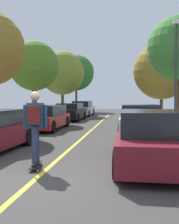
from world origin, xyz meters
The scene contains 15 objects.
ground centered at (0.00, 0.00, 0.00)m, with size 80.00×80.00×0.00m, color #3D3A38.
center_line centered at (0.00, 4.00, 0.00)m, with size 0.12×39.20×0.01m, color gold.
parked_car_left_near centered at (-2.54, 9.02, 0.68)m, with size 1.83×4.62×1.35m.
parked_car_left_far centered at (-2.54, 15.35, 0.67)m, with size 2.01×4.20×1.36m.
parked_car_left_farthest centered at (-2.54, 21.34, 0.72)m, with size 1.96×4.70×1.49m.
parked_car_right_nearest centered at (2.54, 1.43, 0.68)m, with size 1.83×4.13×1.40m.
parked_car_right_near centered at (2.54, 7.85, 0.71)m, with size 2.03×4.71×1.43m.
street_tree_left_near centered at (-4.76, 13.29, 4.06)m, with size 3.58×3.58×5.74m.
street_tree_left_far centered at (-4.76, 21.90, 4.39)m, with size 4.55×4.55×6.53m.
street_tree_left_farthest centered at (-4.76, 29.63, 5.15)m, with size 4.69×4.69×7.36m.
street_tree_right_nearest centered at (4.76, 9.95, 4.49)m, with size 3.53×3.53×6.13m.
street_tree_right_near centered at (4.76, 17.55, 4.00)m, with size 4.70×4.70×6.21m.
streetlamp centered at (4.29, 8.26, 3.25)m, with size 0.36×0.24×5.43m.
skateboard centered at (-0.30, 0.74, 0.09)m, with size 0.38×0.87×0.10m.
skateboarder centered at (-0.29, 0.71, 1.12)m, with size 0.59×0.71×1.78m.
Camera 1 is at (1.92, -5.56, 1.71)m, focal length 43.26 mm.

